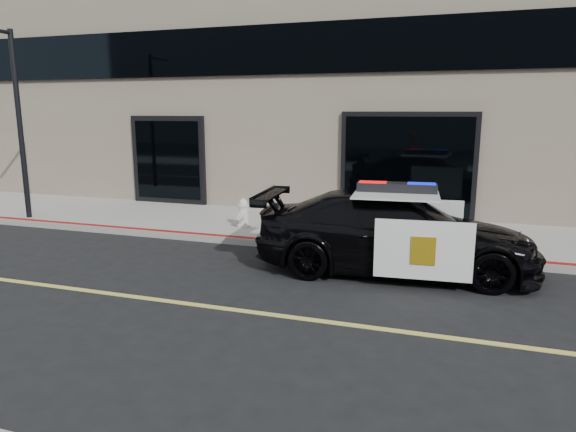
% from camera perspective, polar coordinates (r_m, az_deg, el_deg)
% --- Properties ---
extents(ground, '(120.00, 120.00, 0.00)m').
position_cam_1_polar(ground, '(7.15, 15.23, -12.66)').
color(ground, black).
rests_on(ground, ground).
extents(sidewalk_n, '(60.00, 3.50, 0.15)m').
position_cam_1_polar(sidewalk_n, '(12.12, 16.72, -2.33)').
color(sidewalk_n, gray).
rests_on(sidewalk_n, ground).
extents(building_n, '(60.00, 7.00, 12.00)m').
position_cam_1_polar(building_n, '(17.32, 18.56, 21.38)').
color(building_n, '#756856').
rests_on(building_n, ground).
extents(police_car, '(2.84, 5.33, 1.64)m').
position_cam_1_polar(police_car, '(9.49, 11.81, -1.77)').
color(police_car, black).
rests_on(police_car, ground).
extents(fire_hydrant, '(0.32, 0.44, 0.70)m').
position_cam_1_polar(fire_hydrant, '(12.29, -4.98, 0.25)').
color(fire_hydrant, silver).
rests_on(fire_hydrant, sidewalk_n).
extents(street_light, '(0.13, 1.20, 4.71)m').
position_cam_1_polar(street_light, '(14.83, -27.90, 9.75)').
color(street_light, black).
rests_on(street_light, sidewalk_n).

